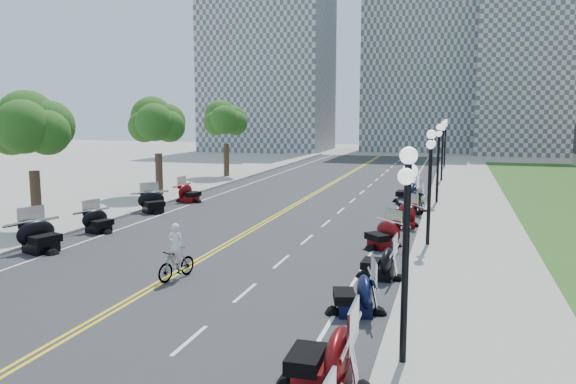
# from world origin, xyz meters

# --- Properties ---
(ground) EXTENTS (160.00, 160.00, 0.00)m
(ground) POSITION_xyz_m (0.00, 0.00, 0.00)
(ground) COLOR gray
(road) EXTENTS (16.00, 90.00, 0.01)m
(road) POSITION_xyz_m (0.00, 10.00, 0.00)
(road) COLOR #333335
(road) RESTS_ON ground
(centerline_yellow_a) EXTENTS (0.12, 90.00, 0.00)m
(centerline_yellow_a) POSITION_xyz_m (-0.12, 10.00, 0.01)
(centerline_yellow_a) COLOR yellow
(centerline_yellow_a) RESTS_ON road
(centerline_yellow_b) EXTENTS (0.12, 90.00, 0.00)m
(centerline_yellow_b) POSITION_xyz_m (0.12, 10.00, 0.01)
(centerline_yellow_b) COLOR yellow
(centerline_yellow_b) RESTS_ON road
(edge_line_north) EXTENTS (0.12, 90.00, 0.00)m
(edge_line_north) POSITION_xyz_m (6.40, 10.00, 0.01)
(edge_line_north) COLOR white
(edge_line_north) RESTS_ON road
(edge_line_south) EXTENTS (0.12, 90.00, 0.00)m
(edge_line_south) POSITION_xyz_m (-6.40, 10.00, 0.01)
(edge_line_south) COLOR white
(edge_line_south) RESTS_ON road
(lane_dash_4) EXTENTS (0.12, 2.00, 0.00)m
(lane_dash_4) POSITION_xyz_m (3.20, -8.00, 0.01)
(lane_dash_4) COLOR white
(lane_dash_4) RESTS_ON road
(lane_dash_5) EXTENTS (0.12, 2.00, 0.00)m
(lane_dash_5) POSITION_xyz_m (3.20, -4.00, 0.01)
(lane_dash_5) COLOR white
(lane_dash_5) RESTS_ON road
(lane_dash_6) EXTENTS (0.12, 2.00, 0.00)m
(lane_dash_6) POSITION_xyz_m (3.20, 0.00, 0.01)
(lane_dash_6) COLOR white
(lane_dash_6) RESTS_ON road
(lane_dash_7) EXTENTS (0.12, 2.00, 0.00)m
(lane_dash_7) POSITION_xyz_m (3.20, 4.00, 0.01)
(lane_dash_7) COLOR white
(lane_dash_7) RESTS_ON road
(lane_dash_8) EXTENTS (0.12, 2.00, 0.00)m
(lane_dash_8) POSITION_xyz_m (3.20, 8.00, 0.01)
(lane_dash_8) COLOR white
(lane_dash_8) RESTS_ON road
(lane_dash_9) EXTENTS (0.12, 2.00, 0.00)m
(lane_dash_9) POSITION_xyz_m (3.20, 12.00, 0.01)
(lane_dash_9) COLOR white
(lane_dash_9) RESTS_ON road
(lane_dash_10) EXTENTS (0.12, 2.00, 0.00)m
(lane_dash_10) POSITION_xyz_m (3.20, 16.00, 0.01)
(lane_dash_10) COLOR white
(lane_dash_10) RESTS_ON road
(lane_dash_11) EXTENTS (0.12, 2.00, 0.00)m
(lane_dash_11) POSITION_xyz_m (3.20, 20.00, 0.01)
(lane_dash_11) COLOR white
(lane_dash_11) RESTS_ON road
(lane_dash_12) EXTENTS (0.12, 2.00, 0.00)m
(lane_dash_12) POSITION_xyz_m (3.20, 24.00, 0.01)
(lane_dash_12) COLOR white
(lane_dash_12) RESTS_ON road
(lane_dash_13) EXTENTS (0.12, 2.00, 0.00)m
(lane_dash_13) POSITION_xyz_m (3.20, 28.00, 0.01)
(lane_dash_13) COLOR white
(lane_dash_13) RESTS_ON road
(lane_dash_14) EXTENTS (0.12, 2.00, 0.00)m
(lane_dash_14) POSITION_xyz_m (3.20, 32.00, 0.01)
(lane_dash_14) COLOR white
(lane_dash_14) RESTS_ON road
(lane_dash_15) EXTENTS (0.12, 2.00, 0.00)m
(lane_dash_15) POSITION_xyz_m (3.20, 36.00, 0.01)
(lane_dash_15) COLOR white
(lane_dash_15) RESTS_ON road
(lane_dash_16) EXTENTS (0.12, 2.00, 0.00)m
(lane_dash_16) POSITION_xyz_m (3.20, 40.00, 0.01)
(lane_dash_16) COLOR white
(lane_dash_16) RESTS_ON road
(lane_dash_17) EXTENTS (0.12, 2.00, 0.00)m
(lane_dash_17) POSITION_xyz_m (3.20, 44.00, 0.01)
(lane_dash_17) COLOR white
(lane_dash_17) RESTS_ON road
(lane_dash_18) EXTENTS (0.12, 2.00, 0.00)m
(lane_dash_18) POSITION_xyz_m (3.20, 48.00, 0.01)
(lane_dash_18) COLOR white
(lane_dash_18) RESTS_ON road
(lane_dash_19) EXTENTS (0.12, 2.00, 0.00)m
(lane_dash_19) POSITION_xyz_m (3.20, 52.00, 0.01)
(lane_dash_19) COLOR white
(lane_dash_19) RESTS_ON road
(sidewalk_north) EXTENTS (5.00, 90.00, 0.15)m
(sidewalk_north) POSITION_xyz_m (10.50, 10.00, 0.07)
(sidewalk_north) COLOR #9E9991
(sidewalk_north) RESTS_ON ground
(sidewalk_south) EXTENTS (5.00, 90.00, 0.15)m
(sidewalk_south) POSITION_xyz_m (-10.50, 10.00, 0.07)
(sidewalk_south) COLOR #9E9991
(sidewalk_south) RESTS_ON ground
(distant_block_a) EXTENTS (18.00, 14.00, 26.00)m
(distant_block_a) POSITION_xyz_m (-18.00, 62.00, 13.00)
(distant_block_a) COLOR gray
(distant_block_a) RESTS_ON ground
(distant_block_b) EXTENTS (16.00, 12.00, 30.00)m
(distant_block_b) POSITION_xyz_m (4.00, 68.00, 15.00)
(distant_block_b) COLOR gray
(distant_block_b) RESTS_ON ground
(distant_block_c) EXTENTS (20.00, 14.00, 22.00)m
(distant_block_c) POSITION_xyz_m (22.00, 65.00, 11.00)
(distant_block_c) COLOR gray
(distant_block_c) RESTS_ON ground
(street_lamp_1) EXTENTS (0.50, 1.20, 4.90)m
(street_lamp_1) POSITION_xyz_m (8.60, -8.00, 2.60)
(street_lamp_1) COLOR black
(street_lamp_1) RESTS_ON sidewalk_north
(street_lamp_2) EXTENTS (0.50, 1.20, 4.90)m
(street_lamp_2) POSITION_xyz_m (8.60, 4.00, 2.60)
(street_lamp_2) COLOR black
(street_lamp_2) RESTS_ON sidewalk_north
(street_lamp_3) EXTENTS (0.50, 1.20, 4.90)m
(street_lamp_3) POSITION_xyz_m (8.60, 16.00, 2.60)
(street_lamp_3) COLOR black
(street_lamp_3) RESTS_ON sidewalk_north
(street_lamp_4) EXTENTS (0.50, 1.20, 4.90)m
(street_lamp_4) POSITION_xyz_m (8.60, 28.00, 2.60)
(street_lamp_4) COLOR black
(street_lamp_4) RESTS_ON sidewalk_north
(street_lamp_5) EXTENTS (0.50, 1.20, 4.90)m
(street_lamp_5) POSITION_xyz_m (8.60, 40.00, 2.60)
(street_lamp_5) COLOR black
(street_lamp_5) RESTS_ON sidewalk_north
(tree_2) EXTENTS (4.80, 4.80, 9.20)m
(tree_2) POSITION_xyz_m (-10.00, 2.00, 4.75)
(tree_2) COLOR #235619
(tree_2) RESTS_ON sidewalk_south
(tree_3) EXTENTS (4.80, 4.80, 9.20)m
(tree_3) POSITION_xyz_m (-10.00, 14.00, 4.75)
(tree_3) COLOR #235619
(tree_3) RESTS_ON sidewalk_south
(tree_4) EXTENTS (4.80, 4.80, 9.20)m
(tree_4) POSITION_xyz_m (-10.00, 26.00, 4.75)
(tree_4) COLOR #235619
(tree_4) RESTS_ON sidewalk_south
(motorcycle_n_3) EXTENTS (2.28, 2.28, 1.57)m
(motorcycle_n_3) POSITION_xyz_m (7.05, -9.51, 0.78)
(motorcycle_n_3) COLOR #590A0C
(motorcycle_n_3) RESTS_ON road
(motorcycle_n_4) EXTENTS (2.34, 2.34, 1.33)m
(motorcycle_n_4) POSITION_xyz_m (6.94, -4.89, 0.67)
(motorcycle_n_4) COLOR black
(motorcycle_n_4) RESTS_ON road
(motorcycle_n_5) EXTENTS (1.93, 1.93, 1.30)m
(motorcycle_n_5) POSITION_xyz_m (7.17, -1.14, 0.65)
(motorcycle_n_5) COLOR black
(motorcycle_n_5) RESTS_ON road
(motorcycle_n_6) EXTENTS (2.74, 2.74, 1.36)m
(motorcycle_n_6) POSITION_xyz_m (6.75, 3.32, 0.68)
(motorcycle_n_6) COLOR #590A0C
(motorcycle_n_6) RESTS_ON road
(motorcycle_n_7) EXTENTS (2.82, 2.82, 1.42)m
(motorcycle_n_7) POSITION_xyz_m (7.11, 8.01, 0.71)
(motorcycle_n_7) COLOR #590A0C
(motorcycle_n_7) RESTS_ON road
(motorcycle_n_8) EXTENTS (2.64, 2.64, 1.55)m
(motorcycle_n_8) POSITION_xyz_m (7.21, 12.19, 0.77)
(motorcycle_n_8) COLOR black
(motorcycle_n_8) RESTS_ON road
(motorcycle_n_9) EXTENTS (2.32, 2.32, 1.51)m
(motorcycle_n_9) POSITION_xyz_m (6.76, 16.16, 0.76)
(motorcycle_n_9) COLOR black
(motorcycle_n_9) RESTS_ON road
(motorcycle_s_5) EXTENTS (2.76, 2.76, 1.53)m
(motorcycle_s_5) POSITION_xyz_m (-6.93, -1.40, 0.77)
(motorcycle_s_5) COLOR black
(motorcycle_s_5) RESTS_ON road
(motorcycle_s_6) EXTENTS (2.29, 2.29, 1.28)m
(motorcycle_s_6) POSITION_xyz_m (-6.97, 2.65, 0.64)
(motorcycle_s_6) COLOR black
(motorcycle_s_6) RESTS_ON road
(motorcycle_s_7) EXTENTS (2.84, 2.84, 1.41)m
(motorcycle_s_7) POSITION_xyz_m (-7.20, 8.24, 0.70)
(motorcycle_s_7) COLOR black
(motorcycle_s_7) RESTS_ON road
(motorcycle_s_8) EXTENTS (2.09, 2.09, 1.36)m
(motorcycle_s_8) POSITION_xyz_m (-6.89, 12.31, 0.68)
(motorcycle_s_8) COLOR #590A0C
(motorcycle_s_8) RESTS_ON road
(bicycle) EXTENTS (0.96, 1.89, 1.09)m
(bicycle) POSITION_xyz_m (0.34, -3.24, 0.55)
(bicycle) COLOR #A51414
(bicycle) RESTS_ON road
(cyclist_rider) EXTENTS (0.61, 0.40, 1.66)m
(cyclist_rider) POSITION_xyz_m (0.34, -3.24, 1.92)
(cyclist_rider) COLOR white
(cyclist_rider) RESTS_ON bicycle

